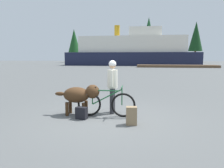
# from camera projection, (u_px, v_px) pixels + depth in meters

# --- Properties ---
(ground_plane) EXTENTS (160.00, 160.00, 0.00)m
(ground_plane) POSITION_uv_depth(u_px,v_px,m) (105.00, 118.00, 6.15)
(ground_plane) COLOR #595B5B
(bicycle) EXTENTS (1.74, 0.44, 0.91)m
(bicycle) POSITION_uv_depth(u_px,v_px,m) (106.00, 104.00, 6.27)
(bicycle) COLOR black
(bicycle) RESTS_ON ground_plane
(person_cyclist) EXTENTS (0.32, 0.53, 1.66)m
(person_cyclist) POSITION_uv_depth(u_px,v_px,m) (113.00, 82.00, 6.58)
(person_cyclist) COLOR #333338
(person_cyclist) RESTS_ON ground_plane
(dog) EXTENTS (1.39, 0.56, 0.94)m
(dog) POSITION_uv_depth(u_px,v_px,m) (80.00, 95.00, 6.41)
(dog) COLOR #472D19
(dog) RESTS_ON ground_plane
(backpack) EXTENTS (0.30, 0.22, 0.48)m
(backpack) POSITION_uv_depth(u_px,v_px,m) (131.00, 116.00, 5.51)
(backpack) COLOR #8C7251
(backpack) RESTS_ON ground_plane
(handbag_pannier) EXTENTS (0.35, 0.25, 0.34)m
(handbag_pannier) POSITION_uv_depth(u_px,v_px,m) (82.00, 113.00, 6.03)
(handbag_pannier) COLOR black
(handbag_pannier) RESTS_ON ground_plane
(dock_pier) EXTENTS (12.96, 2.56, 0.40)m
(dock_pier) POSITION_uv_depth(u_px,v_px,m) (177.00, 66.00, 34.90)
(dock_pier) COLOR brown
(dock_pier) RESTS_ON ground_plane
(ferry_boat) EXTENTS (26.26, 8.54, 8.19)m
(ferry_boat) POSITION_uv_depth(u_px,v_px,m) (133.00, 51.00, 44.15)
(ferry_boat) COLOR #191E38
(ferry_boat) RESTS_ON ground_plane
(sailboat_moored) EXTENTS (6.55, 1.84, 8.32)m
(sailboat_moored) POSITION_uv_depth(u_px,v_px,m) (141.00, 62.00, 45.26)
(sailboat_moored) COLOR silver
(sailboat_moored) RESTS_ON ground_plane
(pine_tree_far_left) EXTENTS (3.56, 3.56, 10.00)m
(pine_tree_far_left) POSITION_uv_depth(u_px,v_px,m) (74.00, 41.00, 63.83)
(pine_tree_far_left) COLOR #4C331E
(pine_tree_far_left) RESTS_ON ground_plane
(pine_tree_center) EXTENTS (4.36, 4.36, 12.82)m
(pine_tree_center) POSITION_uv_depth(u_px,v_px,m) (149.00, 34.00, 60.09)
(pine_tree_center) COLOR #4C331E
(pine_tree_center) RESTS_ON ground_plane
(pine_tree_far_right) EXTENTS (3.87, 3.87, 11.46)m
(pine_tree_far_right) POSITION_uv_depth(u_px,v_px,m) (196.00, 37.00, 59.17)
(pine_tree_far_right) COLOR #4C331E
(pine_tree_far_right) RESTS_ON ground_plane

